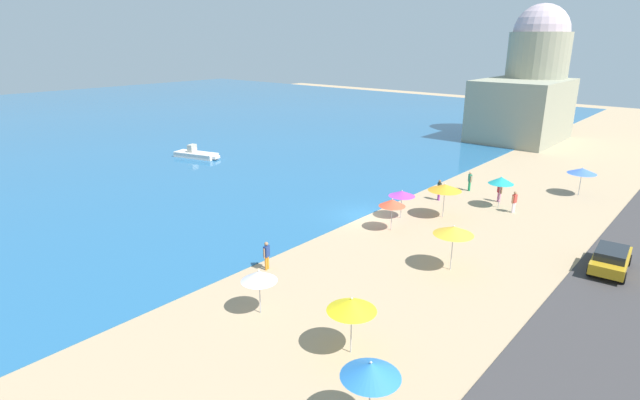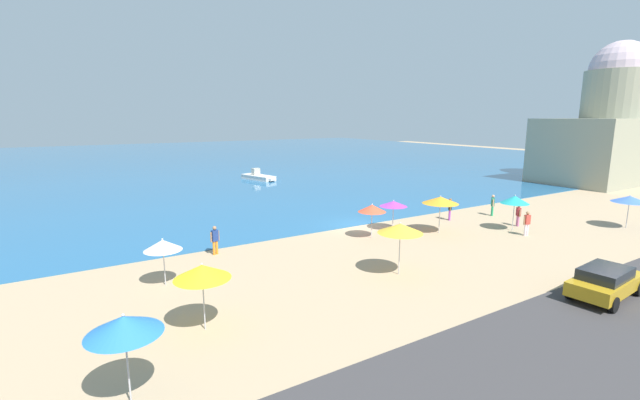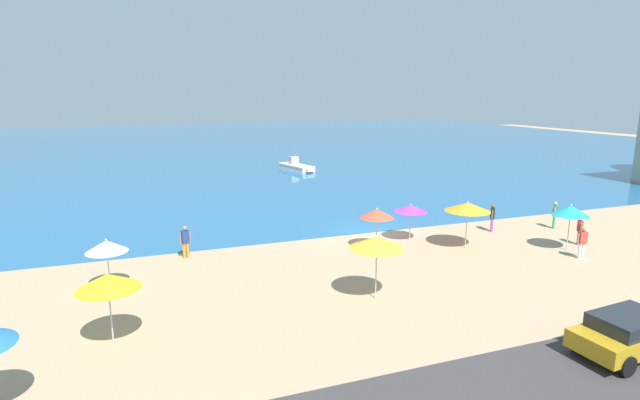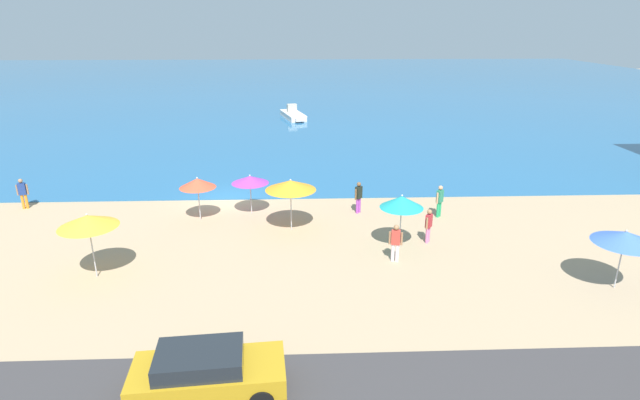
% 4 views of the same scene
% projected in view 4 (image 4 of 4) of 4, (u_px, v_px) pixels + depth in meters
% --- Properties ---
extents(ground_plane, '(160.00, 160.00, 0.00)m').
position_uv_depth(ground_plane, '(230.00, 200.00, 27.89)').
color(ground_plane, tan).
extents(sea, '(150.00, 110.00, 0.05)m').
position_uv_depth(sea, '(275.00, 84.00, 79.63)').
color(sea, '#256294').
rests_on(sea, ground_plane).
extents(beach_umbrella_0, '(2.22, 2.22, 2.65)m').
position_uv_depth(beach_umbrella_0, '(88.00, 221.00, 18.70)').
color(beach_umbrella_0, '#B2B2B7').
rests_on(beach_umbrella_0, ground_plane).
extents(beach_umbrella_1, '(2.38, 2.38, 2.55)m').
position_uv_depth(beach_umbrella_1, '(291.00, 185.00, 23.13)').
color(beach_umbrella_1, '#B2B2B7').
rests_on(beach_umbrella_1, ground_plane).
extents(beach_umbrella_2, '(1.79, 1.79, 2.25)m').
position_uv_depth(beach_umbrella_2, '(197.00, 183.00, 24.43)').
color(beach_umbrella_2, '#B2B2B7').
rests_on(beach_umbrella_2, ground_plane).
extents(beach_umbrella_5, '(1.87, 1.87, 2.48)m').
position_uv_depth(beach_umbrella_5, '(402.00, 202.00, 21.26)').
color(beach_umbrella_5, '#B2B2B7').
rests_on(beach_umbrella_5, ground_plane).
extents(beach_umbrella_6, '(1.90, 1.90, 2.10)m').
position_uv_depth(beach_umbrella_6, '(250.00, 180.00, 25.30)').
color(beach_umbrella_6, '#B2B2B7').
rests_on(beach_umbrella_6, ground_plane).
extents(beach_umbrella_7, '(2.25, 2.25, 2.36)m').
position_uv_depth(beach_umbrella_7, '(625.00, 237.00, 17.99)').
color(beach_umbrella_7, '#B2B2B7').
rests_on(beach_umbrella_7, ground_plane).
extents(bather_0, '(0.56, 0.30, 1.66)m').
position_uv_depth(bather_0, '(23.00, 192.00, 26.29)').
color(bather_0, orange).
rests_on(bather_0, ground_plane).
extents(bather_1, '(0.43, 0.42, 1.67)m').
position_uv_depth(bather_1, '(440.00, 199.00, 25.18)').
color(bather_1, '#219B5D').
rests_on(bather_1, ground_plane).
extents(bather_2, '(0.56, 0.29, 1.64)m').
position_uv_depth(bather_2, '(396.00, 241.00, 20.45)').
color(bather_2, white).
rests_on(bather_2, ground_plane).
extents(bather_3, '(0.42, 0.43, 1.67)m').
position_uv_depth(bather_3, '(359.00, 196.00, 25.72)').
color(bather_3, purple).
rests_on(bather_3, ground_plane).
extents(bather_4, '(0.38, 0.49, 1.58)m').
position_uv_depth(bather_4, '(429.00, 224.00, 22.24)').
color(bather_4, pink).
rests_on(bather_4, ground_plane).
extents(parked_car_2, '(4.12, 2.10, 1.36)m').
position_uv_depth(parked_car_2, '(206.00, 371.00, 13.03)').
color(parked_car_2, '#B98B1A').
rests_on(parked_car_2, coastal_road).
extents(skiff_nearshore, '(2.88, 5.42, 1.38)m').
position_uv_depth(skiff_nearshore, '(293.00, 115.00, 51.13)').
color(skiff_nearshore, silver).
rests_on(skiff_nearshore, sea).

